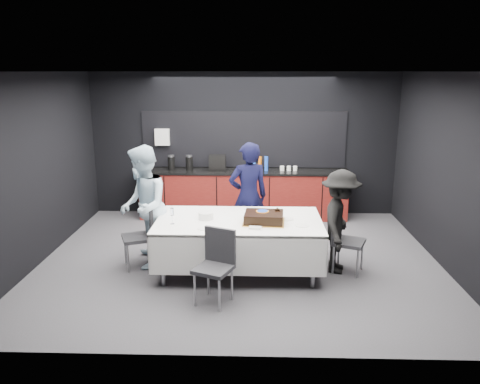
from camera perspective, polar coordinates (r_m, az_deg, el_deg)
name	(u,v)px	position (r m, az deg, el deg)	size (l,w,h in m)	color
ground	(240,260)	(7.24, -0.02, -8.27)	(6.00, 6.00, 0.00)	#48474D
room_shell	(240,139)	(6.74, -0.03, 6.45)	(6.04, 5.04, 2.82)	white
kitchenette	(243,190)	(9.18, 0.31, 0.24)	(4.10, 0.64, 2.05)	#57100D
party_table	(239,229)	(6.64, -0.13, -4.50)	(2.32, 1.32, 0.78)	#99999E
cake_assembly	(264,217)	(6.46, 2.94, -3.12)	(0.60, 0.50, 0.18)	gold
plate_stack	(206,216)	(6.61, -4.17, -2.90)	(0.21, 0.21, 0.10)	white
loose_plate_near	(205,228)	(6.24, -4.31, -4.41)	(0.20, 0.20, 0.01)	white
loose_plate_right_a	(287,219)	(6.64, 5.74, -3.28)	(0.19, 0.19, 0.01)	white
loose_plate_right_b	(302,225)	(6.39, 7.57, -4.05)	(0.19, 0.19, 0.01)	white
loose_plate_far	(251,209)	(7.09, 1.34, -2.05)	(0.21, 0.21, 0.01)	white
fork_pile	(255,228)	(6.21, 1.87, -4.39)	(0.16, 0.10, 0.03)	white
champagne_flute	(172,213)	(6.43, -8.30, -2.52)	(0.06, 0.06, 0.22)	white
chair_left	(143,232)	(7.00, -11.78, -4.74)	(0.55, 0.55, 0.92)	#2A2A2F
chair_right	(343,236)	(6.84, 12.50, -5.22)	(0.55, 0.55, 0.92)	#2A2A2F
chair_near	(216,260)	(5.85, -2.91, -8.33)	(0.55, 0.55, 0.92)	#2A2A2F
person_center	(248,197)	(7.41, 1.01, -0.59)	(0.64, 0.42, 1.75)	black
person_left	(143,207)	(6.94, -11.72, -1.78)	(0.87, 0.68, 1.79)	silver
person_right	(340,222)	(6.77, 12.06, -3.55)	(0.96, 0.55, 1.49)	black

